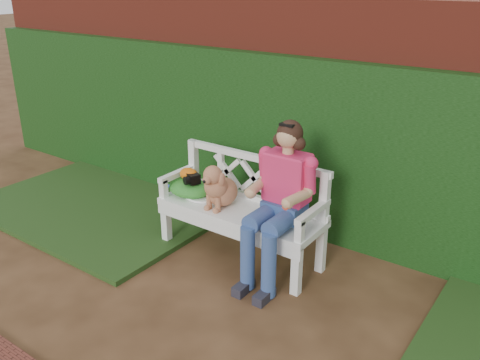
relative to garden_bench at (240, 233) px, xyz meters
The scene contains 11 objects.
ground 1.08m from the garden_bench, 57.84° to the right, with size 60.00×60.00×0.00m, color #392313.
brick_wall 1.44m from the garden_bench, 60.74° to the left, with size 10.00×0.30×2.20m, color maroon.
ivy_hedge 1.14m from the garden_bench, 54.35° to the left, with size 10.00×0.18×1.70m, color #204E1C.
grass_left 1.85m from the garden_bench, behind, with size 2.60×2.00×0.05m, color #1A3210.
garden_bench is the anchor object (origin of this frame).
seated_woman 0.60m from the garden_bench, ahead, with size 0.54×0.73×1.29m, color #EA3242, non-canonical shape.
dog 0.48m from the garden_bench, 161.27° to the right, with size 0.28×0.37×0.41m, color #AA5B31, non-canonical shape.
tennis_racket 0.52m from the garden_bench, behind, with size 0.63×0.26×0.03m, color silver, non-canonical shape.
green_bag 0.63m from the garden_bench, behind, with size 0.42×0.33×0.14m, color #147820, non-canonical shape.
camera_item 0.65m from the garden_bench, behind, with size 0.13×0.10×0.09m, color black.
baseball_glove 0.71m from the garden_bench, behind, with size 0.19×0.14×0.12m, color #D8610C.
Camera 1 is at (1.78, -2.37, 2.39)m, focal length 38.00 mm.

